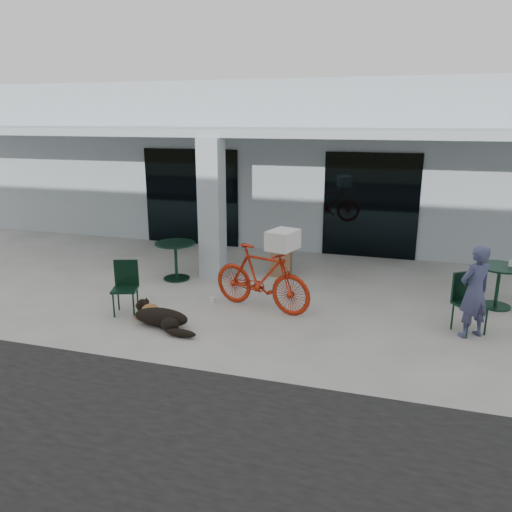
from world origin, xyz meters
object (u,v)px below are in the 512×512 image
(dog, at_px, (161,316))
(cafe_table_far, at_px, (497,287))
(cafe_table_near, at_px, (176,261))
(cafe_chair_far_a, at_px, (471,304))
(person, at_px, (475,292))
(bicycle, at_px, (261,278))
(trash_receptacle, at_px, (281,256))
(cafe_chair_near, at_px, (125,288))

(dog, distance_m, cafe_table_far, 6.37)
(cafe_table_near, relative_size, cafe_chair_far_a, 0.89)
(cafe_table_near, distance_m, person, 6.21)
(bicycle, relative_size, cafe_chair_far_a, 2.02)
(cafe_table_near, xyz_separation_m, cafe_chair_far_a, (6.03, -1.23, 0.09))
(cafe_table_far, relative_size, trash_receptacle, 1.00)
(dog, height_order, cafe_chair_far_a, cafe_chair_far_a)
(cafe_table_near, bearing_deg, dog, -70.19)
(trash_receptacle, bearing_deg, cafe_chair_far_a, -30.18)
(bicycle, distance_m, cafe_table_far, 4.54)
(trash_receptacle, bearing_deg, cafe_table_far, -10.15)
(cafe_table_far, xyz_separation_m, cafe_chair_far_a, (-0.63, -1.43, 0.10))
(cafe_chair_far_a, relative_size, person, 0.65)
(cafe_table_far, bearing_deg, person, -111.29)
(cafe_chair_far_a, bearing_deg, dog, 158.99)
(bicycle, distance_m, cafe_table_near, 2.65)
(cafe_chair_far_a, height_order, trash_receptacle, cafe_chair_far_a)
(cafe_chair_near, bearing_deg, bicycle, 4.01)
(bicycle, xyz_separation_m, cafe_chair_far_a, (3.68, -0.03, -0.11))
(cafe_chair_near, relative_size, trash_receptacle, 1.12)
(bicycle, distance_m, dog, 2.00)
(dog, xyz_separation_m, cafe_chair_near, (-0.91, 0.36, 0.30))
(cafe_chair_far_a, bearing_deg, cafe_table_near, 133.29)
(bicycle, xyz_separation_m, person, (3.69, -0.20, 0.17))
(person, relative_size, trash_receptacle, 1.78)
(bicycle, relative_size, cafe_chair_near, 2.09)
(person, xyz_separation_m, trash_receptacle, (-3.85, 2.40, -0.35))
(cafe_table_near, height_order, cafe_table_far, cafe_table_near)
(bicycle, bearing_deg, trash_receptacle, 19.73)
(cafe_chair_near, height_order, cafe_table_far, cafe_chair_near)
(cafe_chair_far_a, bearing_deg, trash_receptacle, 114.65)
(trash_receptacle, bearing_deg, dog, -110.05)
(dog, distance_m, cafe_chair_near, 1.02)
(dog, height_order, cafe_chair_near, cafe_chair_near)
(dog, xyz_separation_m, cafe_table_near, (-0.91, 2.52, 0.23))
(trash_receptacle, bearing_deg, cafe_table_near, -155.50)
(cafe_table_near, relative_size, cafe_chair_near, 0.92)
(dog, height_order, cafe_table_far, cafe_table_far)
(trash_receptacle, bearing_deg, person, -31.96)
(cafe_chair_near, height_order, cafe_chair_far_a, cafe_chair_far_a)
(cafe_chair_near, distance_m, cafe_table_far, 7.07)
(cafe_chair_near, relative_size, cafe_chair_far_a, 0.97)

